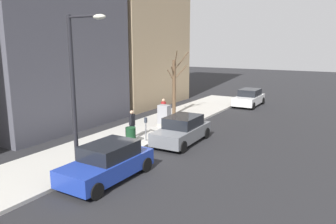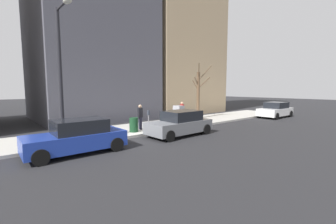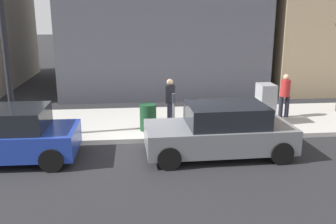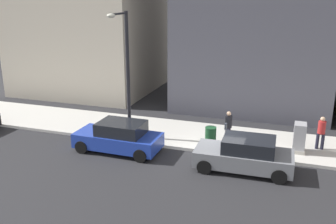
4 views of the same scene
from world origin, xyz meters
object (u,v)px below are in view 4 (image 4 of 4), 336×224
object	(u,v)px
trash_bin	(211,136)
pedestrian_midblock	(228,125)
parked_car_grey	(245,155)
utility_box	(299,138)
streetlamp	(125,66)
parked_car_blue	(119,137)
parking_meter	(225,133)
pedestrian_near_meter	(321,131)

from	to	relation	value
trash_bin	pedestrian_midblock	xyz separation A→B (m)	(0.48, -0.79, 0.49)
parked_car_grey	pedestrian_midblock	world-z (taller)	pedestrian_midblock
utility_box	streetlamp	distance (m)	9.14
pedestrian_midblock	utility_box	bearing A→B (deg)	103.19
parked_car_blue	utility_box	size ratio (longest dim) A/B	2.95
parking_meter	pedestrian_near_meter	xyz separation A→B (m)	(1.52, -4.40, 0.11)
streetlamp	trash_bin	world-z (taller)	streetlamp
utility_box	pedestrian_midblock	world-z (taller)	pedestrian_midblock
parked_car_grey	streetlamp	world-z (taller)	streetlamp
trash_bin	streetlamp	bearing A→B (deg)	98.19
parking_meter	utility_box	bearing A→B (deg)	-75.99
parked_car_grey	utility_box	xyz separation A→B (m)	(2.54, -2.24, 0.11)
parked_car_grey	trash_bin	distance (m)	2.92
parking_meter	trash_bin	distance (m)	1.01
parking_meter	utility_box	size ratio (longest dim) A/B	0.94
parked_car_blue	utility_box	world-z (taller)	utility_box
parked_car_grey	pedestrian_near_meter	bearing A→B (deg)	-46.53
utility_box	streetlamp	size ratio (longest dim) A/B	0.22
streetlamp	pedestrian_midblock	world-z (taller)	streetlamp
parking_meter	pedestrian_midblock	bearing A→B (deg)	1.29
parking_meter	trash_bin	bearing A→B (deg)	61.11
utility_box	pedestrian_near_meter	size ratio (longest dim) A/B	0.86
trash_bin	parked_car_blue	bearing A→B (deg)	115.23
parked_car_grey	parked_car_blue	xyz separation A→B (m)	(0.18, 6.13, 0.00)
streetlamp	pedestrian_near_meter	distance (m)	10.09
parked_car_grey	trash_bin	size ratio (longest dim) A/B	4.71
parking_meter	pedestrian_near_meter	world-z (taller)	pedestrian_near_meter
pedestrian_near_meter	pedestrian_midblock	xyz separation A→B (m)	(-0.59, 4.42, 0.00)
pedestrian_near_meter	pedestrian_midblock	bearing A→B (deg)	8.43
parked_car_grey	parking_meter	bearing A→B (deg)	33.33
trash_bin	parking_meter	bearing A→B (deg)	-118.89
parking_meter	streetlamp	world-z (taller)	streetlamp
parked_car_grey	pedestrian_near_meter	xyz separation A→B (m)	(3.21, -3.23, 0.35)
pedestrian_near_meter	parked_car_blue	bearing A→B (deg)	18.77
utility_box	pedestrian_near_meter	xyz separation A→B (m)	(0.67, -0.99, 0.24)
parked_car_grey	pedestrian_midblock	size ratio (longest dim) A/B	2.55
streetlamp	pedestrian_near_meter	size ratio (longest dim) A/B	3.92
utility_box	streetlamp	bearing A→B (deg)	96.81
streetlamp	parked_car_grey	bearing A→B (deg)	-103.62
utility_box	parked_car_grey	bearing A→B (deg)	138.53
utility_box	parked_car_blue	bearing A→B (deg)	105.71
utility_box	trash_bin	size ratio (longest dim) A/B	1.59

